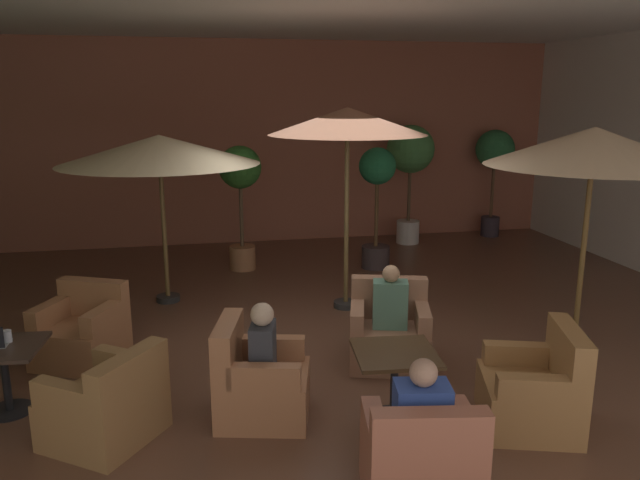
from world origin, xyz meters
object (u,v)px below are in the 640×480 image
at_px(patron_by_window, 422,409).
at_px(patron_with_friend, 390,300).
at_px(armchair_front_left_south, 107,406).
at_px(patron_blue_shirt, 263,341).
at_px(armchair_front_right_east, 389,334).
at_px(potted_tree_mid_right, 410,158).
at_px(armchair_front_right_west, 421,464).
at_px(patio_umbrella_tall_red, 347,123).
at_px(cafe_table_front_left, 4,364).
at_px(armchair_front_left_west, 82,333).
at_px(cafe_table_front_right, 395,368).
at_px(patio_umbrella_center_beige, 159,150).
at_px(potted_tree_right_corner, 494,158).
at_px(patio_umbrella_near_wall, 594,148).
at_px(iced_drink_cup, 7,336).
at_px(armchair_front_right_south, 258,383).
at_px(armchair_front_right_north, 535,391).
at_px(potted_tree_mid_left, 377,191).
at_px(potted_tree_left_corner, 240,184).

relative_size(patron_by_window, patron_with_friend, 0.94).
xyz_separation_m(armchair_front_left_south, patron_blue_shirt, (1.30, 0.12, 0.41)).
height_order(armchair_front_right_east, potted_tree_mid_right, potted_tree_mid_right).
height_order(armchair_front_right_west, patio_umbrella_tall_red, patio_umbrella_tall_red).
bearing_deg(cafe_table_front_left, armchair_front_left_west, 65.39).
distance_m(cafe_table_front_right, patron_blue_shirt, 1.17).
xyz_separation_m(armchair_front_right_east, patio_umbrella_center_beige, (-2.38, 2.50, 1.76)).
xyz_separation_m(patio_umbrella_tall_red, potted_tree_right_corner, (3.86, 3.57, -0.87)).
xyz_separation_m(patio_umbrella_near_wall, iced_drink_cup, (-5.90, -0.32, -1.54)).
relative_size(armchair_front_right_south, potted_tree_mid_right, 0.41).
distance_m(armchair_front_right_south, potted_tree_mid_right, 7.03).
height_order(armchair_front_left_west, patio_umbrella_tall_red, patio_umbrella_tall_red).
distance_m(armchair_front_right_north, patron_with_friend, 1.72).
xyz_separation_m(armchair_front_right_south, armchair_front_right_west, (0.97, -1.44, -0.00)).
relative_size(cafe_table_front_right, armchair_front_right_east, 0.77).
xyz_separation_m(armchair_front_right_north, potted_tree_mid_right, (1.18, 6.59, 1.31)).
bearing_deg(potted_tree_mid_right, potted_tree_mid_left, -125.47).
bearing_deg(cafe_table_front_left, patio_umbrella_near_wall, 4.00).
bearing_deg(armchair_front_right_west, armchair_front_right_south, 124.01).
bearing_deg(patron_blue_shirt, armchair_front_right_east, 31.72).
relative_size(potted_tree_mid_right, potted_tree_right_corner, 1.06).
relative_size(potted_tree_right_corner, patron_by_window, 3.35).
xyz_separation_m(potted_tree_mid_right, potted_tree_right_corner, (1.83, 0.25, -0.06)).
xyz_separation_m(armchair_front_right_east, patio_umbrella_near_wall, (2.25, 0.06, 1.92)).
bearing_deg(armchair_front_right_south, patio_umbrella_tall_red, 61.39).
relative_size(armchair_front_right_south, patio_umbrella_center_beige, 0.35).
relative_size(patron_with_friend, iced_drink_cup, 6.08).
relative_size(armchair_front_right_west, iced_drink_cup, 7.90).
bearing_deg(patio_umbrella_center_beige, potted_tree_mid_right, 30.62).
bearing_deg(iced_drink_cup, patio_umbrella_center_beige, 65.37).
bearing_deg(armchair_front_right_east, cafe_table_front_left, -174.52).
xyz_separation_m(armchair_front_left_south, patron_with_friend, (2.72, 0.96, 0.40)).
distance_m(patio_umbrella_near_wall, patron_by_window, 3.92).
xyz_separation_m(armchair_front_left_west, potted_tree_left_corner, (1.95, 3.22, 1.08)).
height_order(cafe_table_front_left, patio_umbrella_near_wall, patio_umbrella_near_wall).
xyz_separation_m(cafe_table_front_left, iced_drink_cup, (0.03, 0.09, 0.22)).
height_order(armchair_front_left_south, patio_umbrella_center_beige, patio_umbrella_center_beige).
height_order(armchair_front_right_east, potted_tree_mid_left, potted_tree_mid_left).
xyz_separation_m(patio_umbrella_center_beige, potted_tree_left_corner, (1.14, 1.40, -0.68)).
distance_m(cafe_table_front_right, patron_with_friend, 1.16).
bearing_deg(iced_drink_cup, armchair_front_right_south, -15.79).
height_order(cafe_table_front_left, patron_by_window, patron_by_window).
height_order(armchair_front_left_south, potted_tree_left_corner, potted_tree_left_corner).
bearing_deg(cafe_table_front_left, potted_tree_mid_right, 43.83).
distance_m(armchair_front_right_north, patio_umbrella_center_beige, 5.41).
xyz_separation_m(armchair_front_left_south, armchair_front_right_east, (2.73, 1.01, 0.02)).
bearing_deg(patio_umbrella_tall_red, armchair_front_left_west, -161.03).
bearing_deg(armchair_front_right_east, patio_umbrella_tall_red, 91.16).
relative_size(armchair_front_right_east, potted_tree_right_corner, 0.47).
bearing_deg(patron_by_window, cafe_table_front_left, 148.76).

